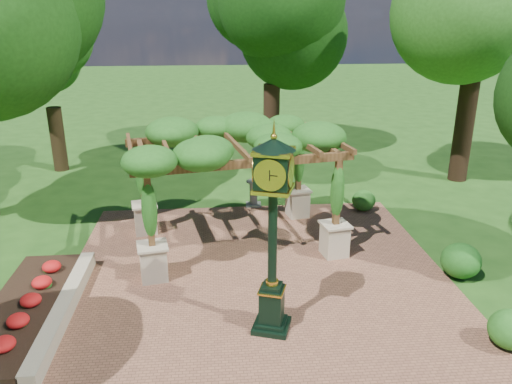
{
  "coord_description": "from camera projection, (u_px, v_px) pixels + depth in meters",
  "views": [
    {
      "loc": [
        -1.09,
        -9.7,
        6.58
      ],
      "look_at": [
        0.0,
        2.5,
        2.2
      ],
      "focal_mm": 35.0,
      "sensor_mm": 36.0,
      "label": 1
    }
  ],
  "objects": [
    {
      "name": "ground",
      "position": [
        266.0,
        319.0,
        11.41
      ],
      "size": [
        120.0,
        120.0,
        0.0
      ],
      "primitive_type": "plane",
      "color": "#1E4714",
      "rests_on": "ground"
    },
    {
      "name": "brick_plaza",
      "position": [
        261.0,
        295.0,
        12.34
      ],
      "size": [
        10.0,
        12.0,
        0.04
      ],
      "primitive_type": "cube",
      "color": "brown",
      "rests_on": "ground"
    },
    {
      "name": "border_wall",
      "position": [
        64.0,
        309.0,
        11.42
      ],
      "size": [
        0.35,
        5.0,
        0.4
      ],
      "primitive_type": "cube",
      "color": "#C6B793",
      "rests_on": "ground"
    },
    {
      "name": "flower_bed",
      "position": [
        24.0,
        312.0,
        11.35
      ],
      "size": [
        1.5,
        5.0,
        0.36
      ],
      "primitive_type": "cube",
      "color": "red",
      "rests_on": "ground"
    },
    {
      "name": "pedestal_clock",
      "position": [
        273.0,
        220.0,
        10.14
      ],
      "size": [
        1.09,
        1.09,
        4.39
      ],
      "rotation": [
        0.0,
        0.0,
        -0.32
      ],
      "color": "black",
      "rests_on": "brick_plaza"
    },
    {
      "name": "pergola",
      "position": [
        234.0,
        146.0,
        14.11
      ],
      "size": [
        6.48,
        4.71,
        3.72
      ],
      "rotation": [
        0.0,
        0.0,
        0.18
      ],
      "color": "#C4B292",
      "rests_on": "brick_plaza"
    },
    {
      "name": "sundial",
      "position": [
        253.0,
        195.0,
        17.93
      ],
      "size": [
        0.57,
        0.57,
        0.98
      ],
      "rotation": [
        0.0,
        0.0,
        -0.05
      ],
      "color": "gray",
      "rests_on": "ground"
    },
    {
      "name": "shrub_front",
      "position": [
        511.0,
        329.0,
        10.28
      ],
      "size": [
        1.09,
        1.09,
        0.81
      ],
      "primitive_type": "ellipsoid",
      "rotation": [
        0.0,
        0.0,
        0.23
      ],
      "color": "#24621C",
      "rests_on": "brick_plaza"
    },
    {
      "name": "shrub_mid",
      "position": [
        461.0,
        261.0,
        13.03
      ],
      "size": [
        1.16,
        1.16,
        0.92
      ],
      "primitive_type": "ellipsoid",
      "rotation": [
        0.0,
        0.0,
        -0.14
      ],
      "color": "#1C5317",
      "rests_on": "brick_plaza"
    },
    {
      "name": "shrub_back",
      "position": [
        364.0,
        200.0,
        17.5
      ],
      "size": [
        1.02,
        1.02,
        0.74
      ],
      "primitive_type": "ellipsoid",
      "rotation": [
        0.0,
        0.0,
        0.3
      ],
      "color": "#225919",
      "rests_on": "brick_plaza"
    },
    {
      "name": "tree_west_far",
      "position": [
        46.0,
        56.0,
        20.66
      ],
      "size": [
        3.49,
        3.49,
        7.23
      ],
      "color": "#302212",
      "rests_on": "ground"
    },
    {
      "name": "tree_north",
      "position": [
        272.0,
        23.0,
        22.39
      ],
      "size": [
        5.17,
        5.17,
        9.01
      ],
      "color": "#362115",
      "rests_on": "ground"
    }
  ]
}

